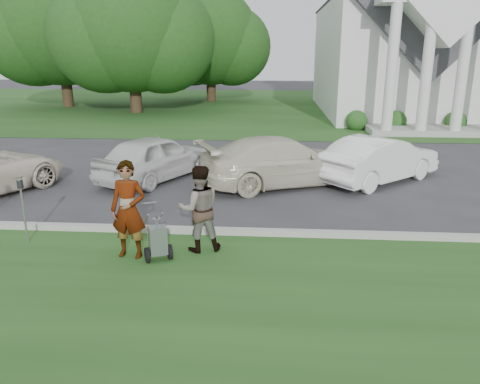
# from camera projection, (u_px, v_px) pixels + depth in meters

# --- Properties ---
(ground) EXTENTS (120.00, 120.00, 0.00)m
(ground) POSITION_uv_depth(u_px,v_px,m) (213.00, 244.00, 9.79)
(ground) COLOR #333335
(ground) RESTS_ON ground
(grass_strip) EXTENTS (80.00, 7.00, 0.01)m
(grass_strip) POSITION_uv_depth(u_px,v_px,m) (187.00, 323.00, 6.92)
(grass_strip) COLOR #204919
(grass_strip) RESTS_ON ground
(church_lawn) EXTENTS (80.00, 30.00, 0.01)m
(church_lawn) POSITION_uv_depth(u_px,v_px,m) (258.00, 105.00, 35.59)
(church_lawn) COLOR #204919
(church_lawn) RESTS_ON ground
(curb) EXTENTS (80.00, 0.18, 0.15)m
(curb) POSITION_uv_depth(u_px,v_px,m) (216.00, 231.00, 10.30)
(curb) COLOR #9E9E93
(curb) RESTS_ON ground
(church) EXTENTS (9.19, 19.00, 24.10)m
(church) POSITION_uv_depth(u_px,v_px,m) (399.00, 18.00, 29.55)
(church) COLOR white
(church) RESTS_ON ground
(tree_left) EXTENTS (10.63, 8.40, 9.71)m
(tree_left) POSITION_uv_depth(u_px,v_px,m) (131.00, 32.00, 29.90)
(tree_left) COLOR #332316
(tree_left) RESTS_ON ground
(tree_far) EXTENTS (11.64, 9.20, 10.73)m
(tree_far) POSITION_uv_depth(u_px,v_px,m) (60.00, 25.00, 33.02)
(tree_far) COLOR #332316
(tree_far) RESTS_ON ground
(tree_back) EXTENTS (9.61, 7.60, 8.89)m
(tree_back) POSITION_uv_depth(u_px,v_px,m) (210.00, 41.00, 37.38)
(tree_back) COLOR #332316
(tree_back) RESTS_ON ground
(striping_cart) EXTENTS (0.79, 1.08, 0.93)m
(striping_cart) POSITION_uv_depth(u_px,v_px,m) (158.00, 241.00, 8.92)
(striping_cart) COLOR black
(striping_cart) RESTS_ON ground
(person_left) EXTENTS (0.74, 0.53, 1.91)m
(person_left) POSITION_uv_depth(u_px,v_px,m) (128.00, 211.00, 8.93)
(person_left) COLOR #999999
(person_left) RESTS_ON ground
(person_right) EXTENTS (1.01, 0.89, 1.75)m
(person_right) POSITION_uv_depth(u_px,v_px,m) (199.00, 209.00, 9.24)
(person_right) COLOR #999999
(person_right) RESTS_ON ground
(parking_meter_near) EXTENTS (0.10, 0.09, 1.39)m
(parking_meter_near) POSITION_uv_depth(u_px,v_px,m) (23.00, 203.00, 9.64)
(parking_meter_near) COLOR gray
(parking_meter_near) RESTS_ON ground
(car_b) EXTENTS (3.43, 4.50, 1.43)m
(car_b) POSITION_uv_depth(u_px,v_px,m) (155.00, 157.00, 14.60)
(car_b) COLOR silver
(car_b) RESTS_ON ground
(car_c) EXTENTS (5.40, 3.99, 1.45)m
(car_c) POSITION_uv_depth(u_px,v_px,m) (282.00, 161.00, 14.01)
(car_c) COLOR beige
(car_c) RESTS_ON ground
(car_d) EXTENTS (4.20, 3.97, 1.41)m
(car_d) POSITION_uv_depth(u_px,v_px,m) (379.00, 159.00, 14.36)
(car_d) COLOR white
(car_d) RESTS_ON ground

